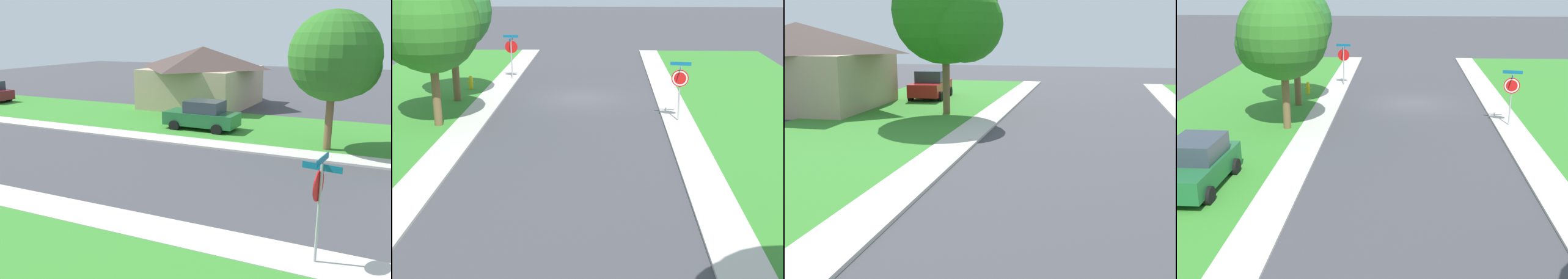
{
  "view_description": "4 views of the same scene",
  "coord_description": "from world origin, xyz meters",
  "views": [
    {
      "loc": [
        -13.98,
        3.51,
        5.43
      ],
      "look_at": [
        0.42,
        10.02,
        1.4
      ],
      "focal_mm": 37.65,
      "sensor_mm": 36.0,
      "label": 1
    },
    {
      "loc": [
        -1.4,
        29.35,
        7.11
      ],
      "look_at": [
        -0.81,
        11.58,
        1.4
      ],
      "focal_mm": 51.96,
      "sensor_mm": 36.0,
      "label": 2
    },
    {
      "loc": [
        0.1,
        -0.21,
        4.1
      ],
      "look_at": [
        -2.62,
        11.7,
        1.4
      ],
      "focal_mm": 45.04,
      "sensor_mm": 36.0,
      "label": 3
    },
    {
      "loc": [
        0.59,
        29.83,
        7.32
      ],
      "look_at": [
        1.6,
        11.32,
        1.4
      ],
      "focal_mm": 49.07,
      "sensor_mm": 36.0,
      "label": 4
    }
  ],
  "objects": [
    {
      "name": "sidewalk_west",
      "position": [
        -4.7,
        12.0,
        0.05
      ],
      "size": [
        1.4,
        56.0,
        0.1
      ],
      "primitive_type": "cube",
      "color": "beige",
      "rests_on": "ground"
    },
    {
      "name": "car_red_driveway_right",
      "position": [
        -9.62,
        28.69,
        0.87
      ],
      "size": [
        2.29,
        4.42,
        1.76
      ],
      "color": "red",
      "rests_on": "ground"
    },
    {
      "name": "tree_corner_large",
      "position": [
        -6.69,
        23.03,
        4.94
      ],
      "size": [
        5.58,
        5.19,
        7.71
      ],
      "color": "brown",
      "rests_on": "ground"
    },
    {
      "name": "house_left_setback",
      "position": [
        -15.43,
        23.69,
        2.38
      ],
      "size": [
        9.09,
        7.9,
        4.6
      ],
      "color": "tan",
      "rests_on": "ground"
    }
  ]
}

